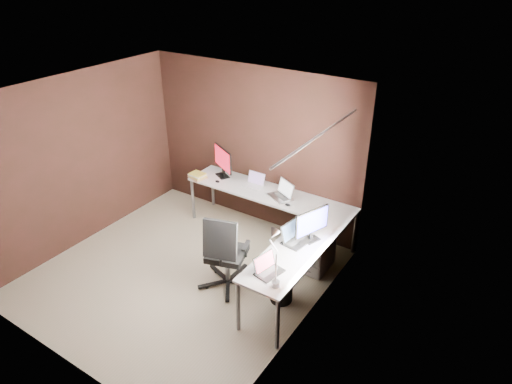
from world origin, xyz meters
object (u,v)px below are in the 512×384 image
monitor_right (312,223)px  laptop_white (255,183)px  wastebasket (281,289)px  drawer_pedestal (315,248)px  office_chair (226,265)px  desk_lamp (274,250)px  laptop_black_small (268,269)px  book_stack (198,176)px  monitor_left (223,161)px  laptop_black_big (295,237)px  laptop_silver (282,194)px

monitor_right → laptop_white: monitor_right is taller
laptop_white → wastebasket: 1.88m
drawer_pedestal → office_chair: bearing=-127.9°
desk_lamp → wastebasket: 1.12m
drawer_pedestal → laptop_black_small: (0.01, -1.26, 0.48)m
book_stack → office_chair: (1.39, -1.14, -0.45)m
monitor_left → desk_lamp: (2.01, -1.79, 0.14)m
drawer_pedestal → laptop_white: 1.41m
drawer_pedestal → laptop_black_big: 0.73m
monitor_left → laptop_silver: size_ratio=1.14×
monitor_right → laptop_black_small: bearing=-167.7°
monitor_right → drawer_pedestal: bearing=37.2°
laptop_black_small → book_stack: laptop_black_small is taller
laptop_black_big → office_chair: bearing=129.1°
laptop_black_big → wastebasket: bearing=-171.6°
monitor_right → office_chair: (-0.90, -0.57, -0.65)m
monitor_left → desk_lamp: 2.70m
office_chair → wastebasket: size_ratio=3.36×
book_stack → laptop_silver: bearing=7.6°
book_stack → wastebasket: 2.43m
laptop_white → laptop_black_big: (1.23, -0.97, 0.01)m
desk_lamp → laptop_white: bearing=127.8°
laptop_black_big → office_chair: (-0.74, -0.45, -0.46)m
office_chair → drawer_pedestal: bearing=35.2°
monitor_right → laptop_silver: bearing=68.5°
book_stack → desk_lamp: bearing=-33.2°
monitor_left → laptop_black_big: (1.83, -0.98, -0.21)m
drawer_pedestal → laptop_white: size_ratio=2.03×
book_stack → monitor_right: bearing=-14.0°
drawer_pedestal → laptop_white: (-1.26, 0.43, 0.47)m
book_stack → wastebasket: book_stack is taller
monitor_left → laptop_black_big: 2.09m
drawer_pedestal → laptop_black_small: size_ratio=1.71×
laptop_silver → monitor_left: bearing=-157.7°
laptop_silver → desk_lamp: bearing=-35.8°
monitor_right → laptop_black_big: bearing=148.2°
drawer_pedestal → monitor_left: monitor_left is taller
monitor_left → book_stack: 0.47m
laptop_white → drawer_pedestal: bearing=-17.9°
laptop_black_small → office_chair: bearing=83.0°
laptop_silver → office_chair: 1.41m
desk_lamp → laptop_silver: bearing=116.8°
laptop_white → monitor_right: bearing=-30.5°
wastebasket → laptop_black_big: bearing=90.4°
laptop_black_small → book_stack: size_ratio=1.16×
laptop_black_small → laptop_silver: bearing=36.6°
office_chair → wastebasket: office_chair is taller
laptop_white → desk_lamp: bearing=-50.8°
laptop_white → wastebasket: bearing=-45.2°
laptop_black_big → desk_lamp: bearing=-159.4°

